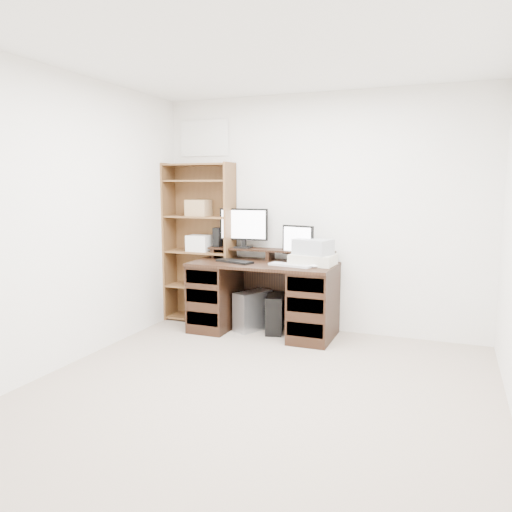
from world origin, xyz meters
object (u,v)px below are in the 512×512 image
Objects in this scene: desk at (263,297)px; tower_black at (275,313)px; monitor_small at (298,242)px; printer at (313,260)px; bookshelf at (200,241)px; monitor_wide at (244,226)px; tower_silver at (253,311)px.

desk reaches higher than tower_black.
monitor_small is 0.90× the size of tower_black.
monitor_small reaches higher than printer.
tower_black is 1.20m from bookshelf.
monitor_wide is 0.57m from bookshelf.
printer is 0.73m from tower_black.
tower_black is at bearing -23.06° from monitor_wide.
monitor_small is at bearing 25.03° from desk.
desk is 1.02m from bookshelf.
bookshelf is (-1.37, 0.16, 0.11)m from printer.
monitor_small is 0.22× the size of bookshelf.
desk is 0.83× the size of bookshelf.
bookshelf is (-0.54, -0.00, -0.19)m from monitor_wide.
desk is at bearing -141.68° from monitor_small.
desk is at bearing -158.35° from tower_black.
printer is at bearing -15.35° from monitor_wide.
tower_black is at bearing -147.70° from monitor_small.
tower_silver reaches higher than tower_black.
bookshelf is at bearing 176.75° from printer.
monitor_wide is 0.66m from monitor_small.
tower_silver is (-0.47, -0.09, -0.75)m from monitor_small.
printer is 0.24× the size of bookshelf.
tower_silver is at bearing 169.96° from tower_black.
monitor_wide is 0.93m from tower_silver.
monitor_small is 0.89m from tower_silver.
bookshelf is (-1.18, 0.06, -0.04)m from monitor_small.
desk is at bearing -170.54° from printer.
printer is at bearing -6.58° from bookshelf.
tower_black is at bearing 28.93° from tower_silver.
monitor_small is at bearing 36.04° from tower_silver.
desk is 3.47× the size of tower_black.
tower_black is at bearing -179.51° from printer.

